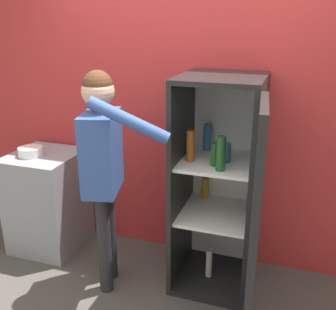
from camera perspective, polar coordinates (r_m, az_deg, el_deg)
wall_back at (r=3.28m, az=2.85°, el=6.04°), size 7.00×0.06×2.55m
refrigerator at (r=2.91m, az=8.25°, el=-5.24°), size 0.70×1.25×1.66m
person at (r=2.86m, az=-9.41°, el=-0.04°), size 0.73×0.53×1.70m
counter at (r=3.77m, az=-17.00°, el=-6.34°), size 0.58×0.61×0.90m
bowl at (r=3.58m, az=-19.32°, el=0.47°), size 0.21×0.21×0.08m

